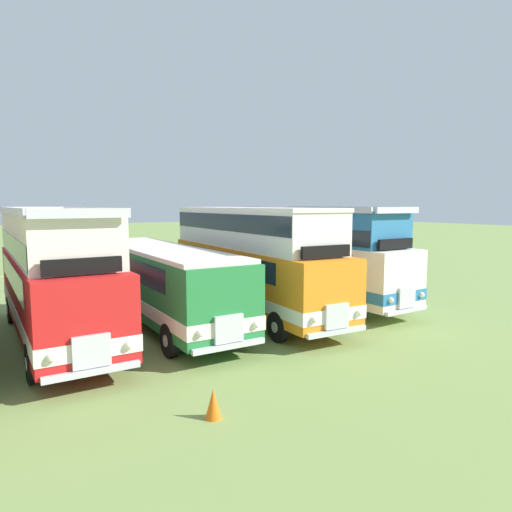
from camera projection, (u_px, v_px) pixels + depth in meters
name	position (u px, v px, depth m)	size (l,w,h in m)	color
ground_plane	(57.00, 339.00, 15.75)	(200.00, 200.00, 0.00)	#7A934C
bus_fourth_in_row	(54.00, 271.00, 15.41)	(2.62, 10.77, 4.52)	red
bus_fifth_in_row	(160.00, 278.00, 17.71)	(2.71, 11.43, 2.99)	#237538
bus_sixth_in_row	(250.00, 255.00, 19.26)	(3.09, 11.50, 4.49)	orange
bus_seventh_in_row	(319.00, 253.00, 21.30)	(2.85, 9.89, 4.52)	silver
cone_near_end	(213.00, 404.00, 9.84)	(0.36, 0.36, 0.66)	orange
rope_fence_line	(26.00, 280.00, 24.02)	(29.00, 0.08, 1.05)	#8C704C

